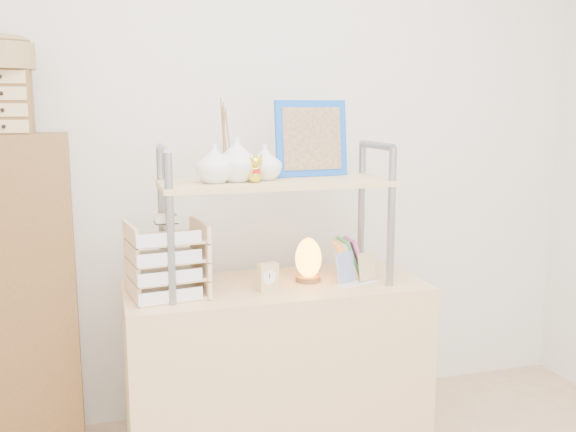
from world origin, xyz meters
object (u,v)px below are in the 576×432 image
object	(u,v)px
cabinet	(20,297)
letter_tray	(167,264)
salt_lamp	(308,259)
desk	(276,372)

from	to	relation	value
cabinet	letter_tray	xyz separation A→B (m)	(0.57, -0.42, 0.20)
cabinet	letter_tray	size ratio (longest dim) A/B	4.31
letter_tray	salt_lamp	distance (m)	0.58
cabinet	letter_tray	distance (m)	0.73
desk	cabinet	distance (m)	1.11
cabinet	letter_tray	world-z (taller)	cabinet
desk	salt_lamp	world-z (taller)	salt_lamp
cabinet	salt_lamp	bearing A→B (deg)	-19.20
desk	salt_lamp	xyz separation A→B (m)	(0.14, 0.01, 0.47)
letter_tray	cabinet	bearing A→B (deg)	143.75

